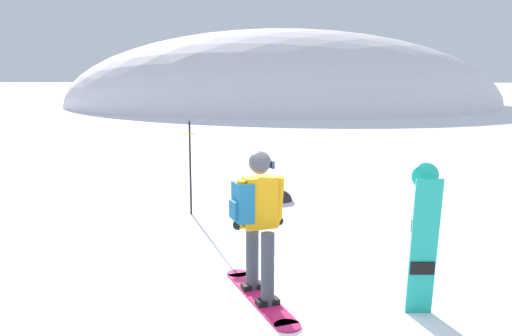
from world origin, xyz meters
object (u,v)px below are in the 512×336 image
object	(u,v)px
snowboarder_main	(257,221)
spare_snowboard	(424,240)
piste_marker_near	(190,160)
rock_dark	(276,200)

from	to	relation	value
snowboarder_main	spare_snowboard	size ratio (longest dim) A/B	1.05
piste_marker_near	rock_dark	xyz separation A→B (m)	(1.58, 1.10, -1.01)
spare_snowboard	piste_marker_near	size ratio (longest dim) A/B	0.94
spare_snowboard	rock_dark	bearing A→B (deg)	105.15
spare_snowboard	rock_dark	size ratio (longest dim) A/B	2.44
snowboarder_main	piste_marker_near	bearing A→B (deg)	108.50
rock_dark	spare_snowboard	bearing A→B (deg)	-74.85
spare_snowboard	snowboarder_main	bearing A→B (deg)	166.57
piste_marker_near	rock_dark	size ratio (longest dim) A/B	2.59
spare_snowboard	piste_marker_near	bearing A→B (deg)	125.65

